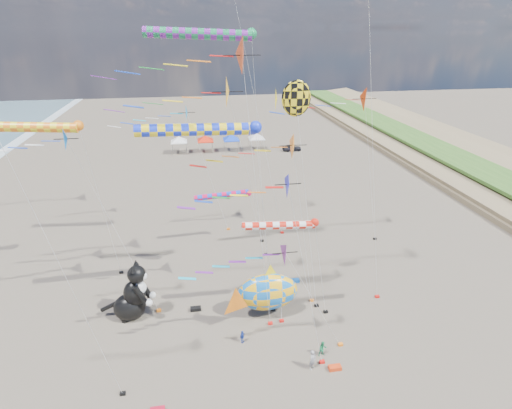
{
  "coord_description": "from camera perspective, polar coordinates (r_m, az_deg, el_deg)",
  "views": [
    {
      "loc": [
        -3.88,
        -15.71,
        22.17
      ],
      "look_at": [
        0.8,
        12.0,
        9.68
      ],
      "focal_mm": 28.0,
      "sensor_mm": 36.0,
      "label": 1
    }
  ],
  "objects": [
    {
      "name": "parked_car",
      "position": [
        79.25,
        5.15,
        8.08
      ],
      "size": [
        3.74,
        1.59,
        1.26
      ],
      "primitive_type": "imported",
      "rotation": [
        0.0,
        0.0,
        1.6
      ],
      "color": "#26262D",
      "rests_on": "ground"
    },
    {
      "name": "cat_inflatable",
      "position": [
        34.68,
        -17.46,
        -11.58
      ],
      "size": [
        4.25,
        2.72,
        5.31
      ],
      "primitive_type": null,
      "rotation": [
        0.0,
        0.0,
        -0.2
      ],
      "color": "black",
      "rests_on": "ground"
    },
    {
      "name": "windsock_4",
      "position": [
        42.29,
        -4.47,
        1.33
      ],
      "size": [
        7.46,
        0.64,
        6.32
      ],
      "color": "#C90E41",
      "rests_on": "ground"
    },
    {
      "name": "angelfish_kite",
      "position": [
        30.18,
        5.4,
        14.57
      ],
      "size": [
        3.74,
        3.02,
        18.77
      ],
      "color": "yellow",
      "rests_on": "ground"
    },
    {
      "name": "windsock_3",
      "position": [
        35.99,
        -7.45,
        22.92
      ],
      "size": [
        10.57,
        0.93,
        22.17
      ],
      "color": "#167E46",
      "rests_on": "ground"
    },
    {
      "name": "delta_kite_1",
      "position": [
        25.42,
        -3.82,
        20.02
      ],
      "size": [
        10.76,
        2.63,
        22.01
      ],
      "color": "#E84B1B",
      "rests_on": "ground"
    },
    {
      "name": "windsock_1",
      "position": [
        37.78,
        -28.69,
        9.61
      ],
      "size": [
        8.87,
        0.87,
        15.16
      ],
      "color": "orange",
      "rests_on": "ground"
    },
    {
      "name": "child_blue",
      "position": [
        32.15,
        -1.98,
        -18.34
      ],
      "size": [
        0.61,
        0.65,
        1.08
      ],
      "primitive_type": "imported",
      "rotation": [
        0.0,
        0.0,
        0.85
      ],
      "color": "#203EA6",
      "rests_on": "ground"
    },
    {
      "name": "windsock_0",
      "position": [
        27.74,
        -7.57,
        10.5
      ],
      "size": [
        9.79,
        0.89,
        16.31
      ],
      "color": "#1630E2",
      "rests_on": "ground"
    },
    {
      "name": "delta_kite_0",
      "position": [
        30.74,
        -27.09,
        7.73
      ],
      "size": [
        11.24,
        1.78,
        16.23
      ],
      "color": "blue",
      "rests_on": "ground"
    },
    {
      "name": "kite_bag_1",
      "position": [
        38.77,
        5.52,
        -10.78
      ],
      "size": [
        0.9,
        0.44,
        0.3
      ],
      "primitive_type": "cube",
      "color": "#1252B5",
      "rests_on": "ground"
    },
    {
      "name": "person_adult",
      "position": [
        30.36,
        8.09,
        -21.12
      ],
      "size": [
        0.69,
        0.65,
        1.58
      ],
      "primitive_type": "imported",
      "rotation": [
        0.0,
        0.0,
        0.66
      ],
      "color": "gray",
      "rests_on": "ground"
    },
    {
      "name": "windsock_2",
      "position": [
        29.9,
        3.92,
        -3.05
      ],
      "size": [
        7.25,
        0.66,
        9.03
      ],
      "color": "red",
      "rests_on": "ground"
    },
    {
      "name": "delta_kite_4",
      "position": [
        29.58,
        4.32,
        7.84
      ],
      "size": [
        9.37,
        2.33,
        15.43
      ],
      "color": "orange",
      "rests_on": "ground"
    },
    {
      "name": "kite_bag_0",
      "position": [
        31.0,
        11.2,
        -21.9
      ],
      "size": [
        0.9,
        0.44,
        0.3
      ],
      "primitive_type": "cube",
      "color": "red",
      "rests_on": "ground"
    },
    {
      "name": "delta_kite_8",
      "position": [
        22.81,
        1.47,
        0.92
      ],
      "size": [
        9.52,
        1.81,
        14.53
      ],
      "color": "#0D0FCB",
      "rests_on": "ground"
    },
    {
      "name": "child_green",
      "position": [
        31.47,
        9.52,
        -19.66
      ],
      "size": [
        0.69,
        0.58,
        1.26
      ],
      "primitive_type": "imported",
      "rotation": [
        0.0,
        0.0,
        0.17
      ],
      "color": "#1C834D",
      "rests_on": "ground"
    },
    {
      "name": "kite_bag_2",
      "position": [
        35.65,
        -8.61,
        -14.52
      ],
      "size": [
        0.9,
        0.44,
        0.3
      ],
      "primitive_type": "cube",
      "color": "black",
      "rests_on": "ground"
    },
    {
      "name": "delta_kite_2",
      "position": [
        26.99,
        5.24,
        -8.2
      ],
      "size": [
        9.92,
        1.97,
        9.17
      ],
      "color": "#8A1F91",
      "rests_on": "ground"
    },
    {
      "name": "fish_inflatable",
      "position": [
        33.42,
        1.56,
        -12.39
      ],
      "size": [
        6.76,
        3.59,
        4.92
      ],
      "color": "blue",
      "rests_on": "ground"
    },
    {
      "name": "delta_kite_9",
      "position": [
        41.13,
        14.13,
        14.01
      ],
      "size": [
        12.4,
        2.75,
        17.17
      ],
      "color": "#F03900",
      "rests_on": "ground"
    },
    {
      "name": "tent_row",
      "position": [
        78.25,
        -5.43,
        9.78
      ],
      "size": [
        19.2,
        4.2,
        3.8
      ],
      "color": "white",
      "rests_on": "ground"
    },
    {
      "name": "delta_kite_7",
      "position": [
        30.87,
        -4.2,
        15.57
      ],
      "size": [
        11.86,
        2.58,
        19.24
      ],
      "color": "gold",
      "rests_on": "ground"
    },
    {
      "name": "delta_kite_5",
      "position": [
        43.35,
        -12.15,
        12.03
      ],
      "size": [
        12.25,
        2.01,
        14.96
      ],
      "color": "#0E8DD5",
      "rests_on": "ground"
    }
  ]
}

